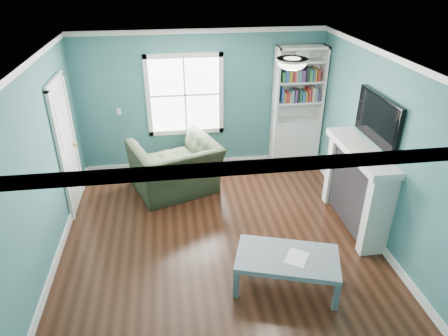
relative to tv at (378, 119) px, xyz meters
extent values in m
plane|color=black|center=(-2.20, -0.20, -1.72)|extent=(5.00, 5.00, 0.00)
plane|color=#356666|center=(-2.20, 2.30, -0.43)|extent=(4.50, 0.00, 4.50)
plane|color=#356666|center=(-2.20, -2.70, -0.43)|extent=(4.50, 0.00, 4.50)
plane|color=#356666|center=(-4.45, -0.20, -0.43)|extent=(0.00, 5.00, 5.00)
plane|color=#356666|center=(0.05, -0.20, -0.43)|extent=(0.00, 5.00, 5.00)
plane|color=white|center=(-2.20, -0.20, 0.88)|extent=(5.00, 5.00, 0.00)
cube|color=white|center=(-2.20, 2.28, -1.66)|extent=(4.50, 0.03, 0.12)
cube|color=white|center=(-4.44, -0.20, -1.66)|extent=(0.03, 5.00, 0.12)
cube|color=white|center=(0.03, -0.20, -1.66)|extent=(0.03, 5.00, 0.12)
cube|color=white|center=(-2.20, 2.28, 0.84)|extent=(4.50, 0.04, 0.08)
cube|color=white|center=(-2.20, -2.68, 0.84)|extent=(4.50, 0.04, 0.08)
cube|color=white|center=(-4.43, -0.20, 0.84)|extent=(0.04, 5.00, 0.08)
cube|color=white|center=(0.03, -0.20, 0.84)|extent=(0.04, 5.00, 0.08)
cube|color=white|center=(-2.50, 2.29, -0.27)|extent=(1.24, 0.01, 1.34)
cube|color=white|center=(-3.16, 2.28, -0.27)|extent=(0.08, 0.06, 1.50)
cube|color=white|center=(-1.84, 2.28, -0.27)|extent=(0.08, 0.06, 1.50)
cube|color=white|center=(-2.50, 2.28, -0.98)|extent=(1.40, 0.06, 0.08)
cube|color=white|center=(-2.50, 2.28, 0.44)|extent=(1.40, 0.06, 0.08)
cube|color=white|center=(-2.50, 2.28, -0.27)|extent=(1.24, 0.03, 0.03)
cube|color=white|center=(-2.50, 2.28, -0.27)|extent=(0.03, 0.03, 1.34)
cube|color=silver|center=(-0.43, 2.10, -1.27)|extent=(0.90, 0.35, 0.90)
cube|color=silver|center=(-0.86, 2.10, -0.12)|extent=(0.04, 0.35, 1.40)
cube|color=silver|center=(0.00, 2.10, -0.12)|extent=(0.04, 0.35, 1.40)
cube|color=silver|center=(-0.43, 2.26, -0.12)|extent=(0.90, 0.02, 1.40)
cube|color=silver|center=(-0.43, 2.10, 0.55)|extent=(0.90, 0.35, 0.04)
cube|color=silver|center=(-0.43, 2.10, -0.80)|extent=(0.84, 0.33, 0.03)
cube|color=silver|center=(-0.43, 2.10, -0.42)|extent=(0.84, 0.33, 0.03)
cube|color=silver|center=(-0.43, 2.10, -0.04)|extent=(0.84, 0.33, 0.03)
cube|color=silver|center=(-0.43, 2.10, 0.32)|extent=(0.84, 0.33, 0.03)
cube|color=#264C8C|center=(-0.43, 2.08, -0.30)|extent=(0.70, 0.25, 0.22)
cube|color=olive|center=(-0.43, 2.08, 0.08)|extent=(0.70, 0.25, 0.22)
cylinder|color=beige|center=(-0.43, 2.05, 0.46)|extent=(0.26, 0.06, 0.26)
cube|color=black|center=(-0.11, 0.00, -1.12)|extent=(0.30, 1.20, 1.10)
cube|color=black|center=(-0.13, 0.00, -1.32)|extent=(0.22, 0.65, 0.70)
cube|color=silver|center=(-0.13, -0.67, -1.12)|extent=(0.36, 0.16, 1.20)
cube|color=silver|center=(-0.13, 0.67, -1.12)|extent=(0.36, 0.16, 1.20)
cube|color=silver|center=(-0.15, 0.00, -0.47)|extent=(0.44, 1.58, 0.10)
cube|color=black|center=(0.00, 0.00, 0.00)|extent=(0.06, 1.10, 0.65)
cube|color=silver|center=(-4.43, 1.20, -0.70)|extent=(0.04, 0.80, 2.05)
cube|color=white|center=(-4.42, 0.75, -0.70)|extent=(0.05, 0.08, 2.13)
cube|color=white|center=(-4.42, 1.65, -0.70)|extent=(0.05, 0.08, 2.13)
cube|color=white|center=(-4.42, 1.20, 0.36)|extent=(0.05, 0.98, 0.08)
sphere|color=#BF8C3F|center=(-4.37, 1.50, -0.77)|extent=(0.07, 0.07, 0.07)
ellipsoid|color=white|center=(-1.30, -0.10, 0.82)|extent=(0.34, 0.34, 0.15)
cylinder|color=white|center=(-1.30, -0.10, 0.86)|extent=(0.38, 0.38, 0.03)
cube|color=white|center=(-3.70, 2.28, -0.52)|extent=(0.08, 0.01, 0.12)
imported|color=black|center=(-2.76, 1.40, -1.12)|extent=(1.60, 1.31, 1.21)
cube|color=#545D64|center=(-2.14, -1.23, -1.53)|extent=(0.09, 0.09, 0.38)
cube|color=#545D64|center=(-1.02, -1.59, -1.53)|extent=(0.09, 0.09, 0.38)
cube|color=#545D64|center=(-1.95, -0.65, -1.53)|extent=(0.09, 0.09, 0.38)
cube|color=#545D64|center=(-0.84, -1.01, -1.53)|extent=(0.09, 0.09, 0.38)
cube|color=slate|center=(-1.49, -1.12, -1.31)|extent=(1.39, 1.02, 0.07)
cube|color=white|center=(-1.38, -1.16, -1.27)|extent=(0.37, 0.39, 0.00)
camera|label=1|loc=(-2.79, -4.75, 1.95)|focal=32.00mm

